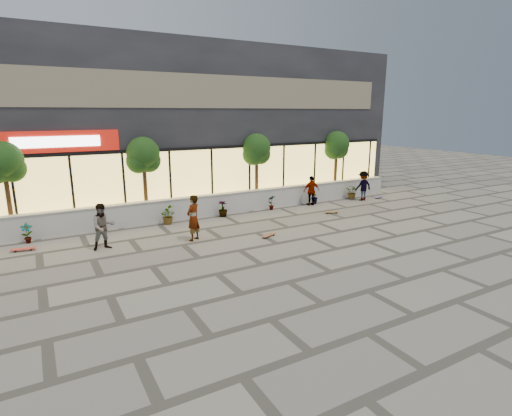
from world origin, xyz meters
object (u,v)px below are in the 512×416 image
tree_midwest (143,157)px  skater_right_far (363,186)px  skater_center (193,218)px  skater_right_near (311,191)px  skateboard_center (269,235)px  tree_mideast (257,151)px  skateboard_right_far (379,197)px  skateboard_left (23,249)px  skater_left (103,227)px  skateboard_right_near (332,212)px  tree_east (337,147)px  tree_west (4,165)px

tree_midwest → skater_right_far: size_ratio=2.29×
skater_center → tree_midwest: bearing=-112.2°
skater_right_near → skateboard_center: bearing=45.4°
tree_mideast → skater_right_near: (2.67, -1.40, -2.17)m
tree_mideast → skateboard_right_far: bearing=-14.5°
tree_mideast → skateboard_left: tree_mideast is taller
tree_midwest → tree_mideast: (6.00, 0.00, 0.00)m
skater_left → skateboard_right_near: (10.93, 0.04, -0.80)m
skateboard_center → skateboard_left: (-8.82, 2.96, 0.00)m
skateboard_left → skateboard_right_near: skateboard_left is taller
skater_left → skater_right_far: size_ratio=1.02×
skateboard_right_near → skateboard_right_far: bearing=32.8°
skateboard_center → tree_midwest: bearing=102.1°
tree_midwest → skater_right_far: bearing=-8.7°
skater_center → skateboard_right_near: skater_center is taller
tree_east → skateboard_right_near: size_ratio=4.75×
skateboard_right_far → skater_left: bearing=169.2°
tree_midwest → skater_left: bearing=-125.6°
skater_center → skateboard_right_far: skater_center is taller
tree_mideast → skater_right_far: (6.04, -1.84, -2.13)m
skater_right_far → skater_right_near: bearing=-3.2°
tree_mideast → skater_left: (-8.47, -3.45, -2.11)m
skateboard_left → skateboard_right_near: 13.67m
skater_center → skateboard_right_far: 12.70m
tree_west → skater_right_near: bearing=-5.6°
skater_left → skateboard_center: 6.43m
tree_east → skater_center: 11.62m
skater_right_far → skateboard_center: bearing=25.9°
skateboard_center → skateboard_right_near: skateboard_center is taller
skater_right_near → skater_right_far: size_ratio=0.96×
tree_midwest → skateboard_left: size_ratio=4.53×
tree_east → skateboard_right_far: 3.91m
skater_center → skateboard_center: 3.16m
skater_center → skater_right_near: (7.85, 2.68, -0.11)m
skater_left → skater_right_near: bearing=4.5°
tree_west → tree_mideast: (11.50, 0.00, 0.00)m
tree_mideast → skater_center: bearing=-141.8°
skater_right_far → skater_left: bearing=10.5°
skater_right_far → skateboard_left: skater_right_far is taller
tree_west → skater_right_near: (14.17, -1.40, -2.17)m
tree_mideast → skateboard_right_far: tree_mideast is taller
skateboard_center → skater_right_near: bearing=13.8°
tree_east → skater_right_far: tree_east is taller
skater_left → skateboard_left: skater_left is taller
tree_midwest → skater_right_near: (8.67, -1.40, -2.17)m
tree_midwest → skater_right_far: tree_midwest is taller
skater_left → skateboard_left: size_ratio=2.02×
tree_west → skateboard_left: bearing=-81.2°
skater_center → skateboard_left: (-5.98, 1.86, -0.84)m
tree_west → skateboard_left: (0.34, -2.21, -2.90)m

